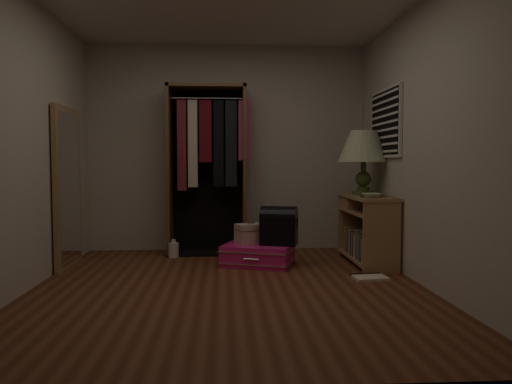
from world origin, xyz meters
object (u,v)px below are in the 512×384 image
console_bookshelf (366,227)px  white_jug (174,250)px  pink_suitcase (258,255)px  table_lamp (364,148)px  train_case (251,234)px  open_wardrobe (209,155)px  black_bag (279,225)px  floor_mirror (68,188)px

console_bookshelf → white_jug: bearing=168.4°
pink_suitcase → table_lamp: table_lamp is taller
train_case → table_lamp: 1.60m
open_wardrobe → train_case: 1.23m
train_case → pink_suitcase: bearing=-71.8°
black_bag → white_jug: bearing=171.4°
pink_suitcase → white_jug: (-0.96, 0.52, -0.02)m
open_wardrobe → floor_mirror: open_wardrobe is taller
open_wardrobe → black_bag: (0.77, -0.83, -0.77)m
floor_mirror → table_lamp: (3.24, 0.18, 0.43)m
open_wardrobe → table_lamp: (1.76, -0.59, 0.08)m
train_case → white_jug: train_case is taller
train_case → table_lamp: size_ratio=0.53×
pink_suitcase → train_case: train_case is taller
console_bookshelf → pink_suitcase: console_bookshelf is taller
floor_mirror → train_case: (1.95, 0.04, -0.51)m
train_case → table_lamp: table_lamp is taller
white_jug → train_case: bearing=-26.3°
train_case → console_bookshelf: bearing=-23.5°
pink_suitcase → train_case: size_ratio=2.29×
console_bookshelf → black_bag: (-0.99, -0.09, 0.05)m
console_bookshelf → table_lamp: (0.00, 0.15, 0.89)m
white_jug → table_lamp: bearing=-7.9°
open_wardrobe → floor_mirror: size_ratio=1.21×
console_bookshelf → pink_suitcase: (-1.22, -0.07, -0.28)m
floor_mirror → train_case: 2.02m
floor_mirror → pink_suitcase: (2.02, -0.04, -0.74)m
console_bookshelf → pink_suitcase: 1.25m
open_wardrobe → white_jug: (-0.42, -0.29, -1.12)m
pink_suitcase → black_bag: (0.23, -0.02, 0.33)m
console_bookshelf → table_lamp: table_lamp is taller
pink_suitcase → train_case: bearing=150.8°
open_wardrobe → black_bag: 1.37m
train_case → white_jug: (-0.89, 0.44, -0.25)m
black_bag → open_wardrobe: bearing=148.8°
black_bag → table_lamp: 1.32m
black_bag → pink_suitcase: bearing=-169.2°
train_case → white_jug: 1.03m
open_wardrobe → train_case: bearing=-57.0°
console_bookshelf → floor_mirror: (-3.24, -0.03, 0.46)m
open_wardrobe → train_case: size_ratio=5.36×
console_bookshelf → floor_mirror: 3.27m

